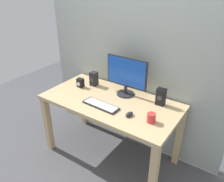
% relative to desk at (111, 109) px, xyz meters
% --- Properties ---
extents(ground_plane, '(6.00, 6.00, 0.00)m').
position_rel_desk_xyz_m(ground_plane, '(0.00, 0.00, -0.66)').
color(ground_plane, '#4C4C51').
extents(wall_back, '(2.35, 0.04, 3.00)m').
position_rel_desk_xyz_m(wall_back, '(0.00, 0.42, 0.84)').
color(wall_back, '#9EA8A3').
rests_on(wall_back, ground_plane).
extents(desk, '(1.50, 0.76, 0.78)m').
position_rel_desk_xyz_m(desk, '(0.00, 0.00, 0.00)').
color(desk, tan).
rests_on(desk, ground_plane).
extents(monitor, '(0.49, 0.20, 0.44)m').
position_rel_desk_xyz_m(monitor, '(0.06, 0.22, 0.35)').
color(monitor, '#232328').
rests_on(monitor, desk).
extents(keyboard_primary, '(0.41, 0.15, 0.02)m').
position_rel_desk_xyz_m(keyboard_primary, '(-0.02, -0.16, 0.12)').
color(keyboard_primary, '#232328').
rests_on(keyboard_primary, desk).
extents(mouse, '(0.07, 0.10, 0.04)m').
position_rel_desk_xyz_m(mouse, '(0.32, -0.15, 0.13)').
color(mouse, '#232328').
rests_on(mouse, desk).
extents(speaker_right, '(0.09, 0.08, 0.19)m').
position_rel_desk_xyz_m(speaker_right, '(0.48, 0.23, 0.21)').
color(speaker_right, black).
rests_on(speaker_right, desk).
extents(speaker_left, '(0.08, 0.09, 0.17)m').
position_rel_desk_xyz_m(speaker_left, '(-0.39, 0.20, 0.20)').
color(speaker_left, '#232328').
rests_on(speaker_left, desk).
extents(audio_controller, '(0.08, 0.07, 0.11)m').
position_rel_desk_xyz_m(audio_controller, '(-0.49, 0.06, 0.17)').
color(audio_controller, black).
rests_on(audio_controller, desk).
extents(coffee_mug, '(0.08, 0.08, 0.09)m').
position_rel_desk_xyz_m(coffee_mug, '(0.54, -0.12, 0.16)').
color(coffee_mug, red).
rests_on(coffee_mug, desk).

